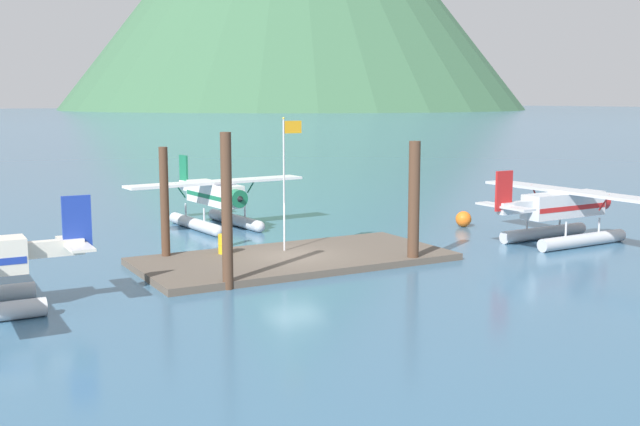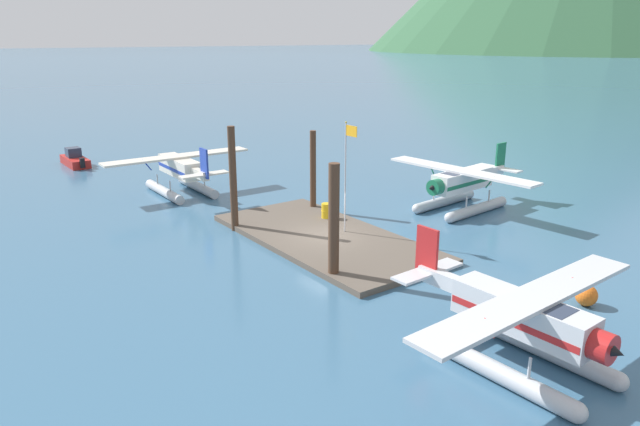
{
  "view_description": "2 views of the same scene",
  "coord_description": "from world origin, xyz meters",
  "px_view_note": "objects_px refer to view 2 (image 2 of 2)",
  "views": [
    {
      "loc": [
        -15.35,
        -29.98,
        7.18
      ],
      "look_at": [
        1.61,
        0.54,
        2.03
      ],
      "focal_mm": 43.42,
      "sensor_mm": 36.0,
      "label": 1
    },
    {
      "loc": [
        24.09,
        -17.91,
        10.65
      ],
      "look_at": [
        -0.02,
        -0.33,
        1.61
      ],
      "focal_mm": 32.81,
      "sensor_mm": 36.0,
      "label": 2
    }
  ],
  "objects_px": {
    "mooring_buoy": "(586,295)",
    "seaplane_cream_port_aft": "(180,172)",
    "seaplane_white_bow_centre": "(462,186)",
    "boat_red_open_sw": "(75,160)",
    "fuel_drum": "(326,211)",
    "seaplane_silver_stbd_aft": "(521,324)",
    "flagpole": "(347,165)"
  },
  "relations": [
    {
      "from": "seaplane_silver_stbd_aft",
      "to": "fuel_drum",
      "type": "bearing_deg",
      "value": 165.38
    },
    {
      "from": "seaplane_cream_port_aft",
      "to": "seaplane_silver_stbd_aft",
      "type": "bearing_deg",
      "value": -0.12
    },
    {
      "from": "mooring_buoy",
      "to": "seaplane_silver_stbd_aft",
      "type": "relative_size",
      "value": 0.09
    },
    {
      "from": "boat_red_open_sw",
      "to": "flagpole",
      "type": "bearing_deg",
      "value": 14.0
    },
    {
      "from": "seaplane_white_bow_centre",
      "to": "seaplane_silver_stbd_aft",
      "type": "relative_size",
      "value": 1.0
    },
    {
      "from": "seaplane_cream_port_aft",
      "to": "seaplane_silver_stbd_aft",
      "type": "xyz_separation_m",
      "value": [
        28.0,
        -0.06,
        0.0
      ]
    },
    {
      "from": "seaplane_white_bow_centre",
      "to": "seaplane_silver_stbd_aft",
      "type": "bearing_deg",
      "value": -43.29
    },
    {
      "from": "seaplane_silver_stbd_aft",
      "to": "boat_red_open_sw",
      "type": "height_order",
      "value": "seaplane_silver_stbd_aft"
    },
    {
      "from": "seaplane_silver_stbd_aft",
      "to": "flagpole",
      "type": "bearing_deg",
      "value": 165.3
    },
    {
      "from": "mooring_buoy",
      "to": "seaplane_cream_port_aft",
      "type": "height_order",
      "value": "seaplane_cream_port_aft"
    },
    {
      "from": "fuel_drum",
      "to": "seaplane_silver_stbd_aft",
      "type": "relative_size",
      "value": 0.08
    },
    {
      "from": "boat_red_open_sw",
      "to": "seaplane_white_bow_centre",
      "type": "bearing_deg",
      "value": 29.67
    },
    {
      "from": "seaplane_white_bow_centre",
      "to": "flagpole",
      "type": "bearing_deg",
      "value": -90.83
    },
    {
      "from": "fuel_drum",
      "to": "seaplane_cream_port_aft",
      "type": "relative_size",
      "value": 0.08
    },
    {
      "from": "mooring_buoy",
      "to": "seaplane_cream_port_aft",
      "type": "distance_m",
      "value": 27.5
    },
    {
      "from": "seaplane_white_bow_centre",
      "to": "mooring_buoy",
      "type": "bearing_deg",
      "value": -27.96
    },
    {
      "from": "mooring_buoy",
      "to": "seaplane_silver_stbd_aft",
      "type": "bearing_deg",
      "value": -78.85
    },
    {
      "from": "seaplane_cream_port_aft",
      "to": "boat_red_open_sw",
      "type": "height_order",
      "value": "seaplane_cream_port_aft"
    },
    {
      "from": "flagpole",
      "to": "seaplane_cream_port_aft",
      "type": "bearing_deg",
      "value": -166.0
    },
    {
      "from": "fuel_drum",
      "to": "boat_red_open_sw",
      "type": "relative_size",
      "value": 0.18
    },
    {
      "from": "mooring_buoy",
      "to": "seaplane_cream_port_aft",
      "type": "relative_size",
      "value": 0.09
    },
    {
      "from": "fuel_drum",
      "to": "boat_red_open_sw",
      "type": "distance_m",
      "value": 26.95
    },
    {
      "from": "seaplane_silver_stbd_aft",
      "to": "boat_red_open_sw",
      "type": "distance_m",
      "value": 42.48
    },
    {
      "from": "seaplane_white_bow_centre",
      "to": "boat_red_open_sw",
      "type": "height_order",
      "value": "seaplane_white_bow_centre"
    },
    {
      "from": "flagpole",
      "to": "seaplane_cream_port_aft",
      "type": "relative_size",
      "value": 0.58
    },
    {
      "from": "seaplane_cream_port_aft",
      "to": "seaplane_silver_stbd_aft",
      "type": "height_order",
      "value": "same"
    },
    {
      "from": "boat_red_open_sw",
      "to": "mooring_buoy",
      "type": "bearing_deg",
      "value": 13.38
    },
    {
      "from": "flagpole",
      "to": "seaplane_cream_port_aft",
      "type": "xyz_separation_m",
      "value": [
        -14.24,
        -3.55,
        -2.5
      ]
    },
    {
      "from": "seaplane_cream_port_aft",
      "to": "boat_red_open_sw",
      "type": "distance_m",
      "value": 14.8
    },
    {
      "from": "mooring_buoy",
      "to": "boat_red_open_sw",
      "type": "height_order",
      "value": "boat_red_open_sw"
    },
    {
      "from": "mooring_buoy",
      "to": "seaplane_white_bow_centre",
      "type": "distance_m",
      "value": 14.08
    },
    {
      "from": "fuel_drum",
      "to": "seaplane_silver_stbd_aft",
      "type": "xyz_separation_m",
      "value": [
        16.53,
        -4.31,
        0.84
      ]
    }
  ]
}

